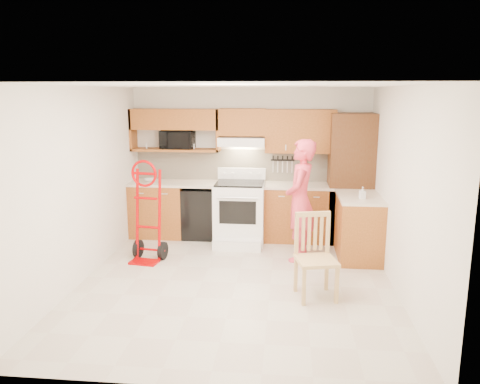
# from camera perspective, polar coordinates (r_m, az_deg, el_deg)

# --- Properties ---
(floor) EXTENTS (4.00, 4.50, 0.02)m
(floor) POSITION_cam_1_polar(r_m,az_deg,el_deg) (6.26, -0.47, -10.95)
(floor) COLOR beige
(floor) RESTS_ON ground
(ceiling) EXTENTS (4.00, 4.50, 0.02)m
(ceiling) POSITION_cam_1_polar(r_m,az_deg,el_deg) (5.77, -0.51, 12.78)
(ceiling) COLOR white
(ceiling) RESTS_ON ground
(wall_back) EXTENTS (4.00, 0.02, 2.50)m
(wall_back) POSITION_cam_1_polar(r_m,az_deg,el_deg) (8.10, 1.25, 3.60)
(wall_back) COLOR silver
(wall_back) RESTS_ON ground
(wall_front) EXTENTS (4.00, 0.02, 2.50)m
(wall_front) POSITION_cam_1_polar(r_m,az_deg,el_deg) (3.72, -4.29, -6.51)
(wall_front) COLOR silver
(wall_front) RESTS_ON ground
(wall_left) EXTENTS (0.02, 4.50, 2.50)m
(wall_left) POSITION_cam_1_polar(r_m,az_deg,el_deg) (6.42, -18.62, 0.76)
(wall_left) COLOR silver
(wall_left) RESTS_ON ground
(wall_right) EXTENTS (0.02, 4.50, 2.50)m
(wall_right) POSITION_cam_1_polar(r_m,az_deg,el_deg) (6.01, 18.92, 0.02)
(wall_right) COLOR silver
(wall_right) RESTS_ON ground
(backsplash) EXTENTS (3.92, 0.03, 0.55)m
(backsplash) POSITION_cam_1_polar(r_m,az_deg,el_deg) (8.09, 1.23, 3.23)
(backsplash) COLOR beige
(backsplash) RESTS_ON wall_back
(lower_cab_left) EXTENTS (0.90, 0.60, 0.90)m
(lower_cab_left) POSITION_cam_1_polar(r_m,az_deg,el_deg) (8.23, -9.78, -2.12)
(lower_cab_left) COLOR #A35622
(lower_cab_left) RESTS_ON ground
(dishwasher) EXTENTS (0.60, 0.60, 0.85)m
(dishwasher) POSITION_cam_1_polar(r_m,az_deg,el_deg) (8.07, -4.63, -2.45)
(dishwasher) COLOR black
(dishwasher) RESTS_ON ground
(lower_cab_right) EXTENTS (1.14, 0.60, 0.90)m
(lower_cab_right) POSITION_cam_1_polar(r_m,az_deg,el_deg) (7.94, 7.04, -2.56)
(lower_cab_right) COLOR #A35622
(lower_cab_right) RESTS_ON ground
(countertop_left) EXTENTS (1.50, 0.63, 0.04)m
(countertop_left) POSITION_cam_1_polar(r_m,az_deg,el_deg) (8.05, -7.84, 1.06)
(countertop_left) COLOR beige
(countertop_left) RESTS_ON lower_cab_left
(countertop_right) EXTENTS (1.14, 0.63, 0.04)m
(countertop_right) POSITION_cam_1_polar(r_m,az_deg,el_deg) (7.83, 7.12, 0.77)
(countertop_right) COLOR beige
(countertop_right) RESTS_ON lower_cab_right
(cab_return_right) EXTENTS (0.60, 1.00, 0.90)m
(cab_return_right) POSITION_cam_1_polar(r_m,az_deg,el_deg) (7.24, 14.08, -4.25)
(cab_return_right) COLOR #A35622
(cab_return_right) RESTS_ON ground
(countertop_return) EXTENTS (0.63, 1.00, 0.04)m
(countertop_return) POSITION_cam_1_polar(r_m,az_deg,el_deg) (7.13, 14.27, -0.62)
(countertop_return) COLOR beige
(countertop_return) RESTS_ON cab_return_right
(pantry_tall) EXTENTS (0.70, 0.60, 2.10)m
(pantry_tall) POSITION_cam_1_polar(r_m,az_deg,el_deg) (7.87, 13.12, 1.57)
(pantry_tall) COLOR #4C2F18
(pantry_tall) RESTS_ON ground
(upper_cab_left) EXTENTS (1.50, 0.33, 0.34)m
(upper_cab_left) POSITION_cam_1_polar(r_m,az_deg,el_deg) (8.05, -7.83, 8.67)
(upper_cab_left) COLOR #A35622
(upper_cab_left) RESTS_ON wall_back
(upper_shelf_mw) EXTENTS (1.50, 0.33, 0.04)m
(upper_shelf_mw) POSITION_cam_1_polar(r_m,az_deg,el_deg) (8.10, -7.73, 5.06)
(upper_shelf_mw) COLOR #A35622
(upper_shelf_mw) RESTS_ON wall_back
(upper_cab_center) EXTENTS (0.76, 0.33, 0.44)m
(upper_cab_center) POSITION_cam_1_polar(r_m,az_deg,el_deg) (7.87, 0.29, 8.41)
(upper_cab_center) COLOR #A35622
(upper_cab_center) RESTS_ON wall_back
(upper_cab_right) EXTENTS (1.14, 0.33, 0.70)m
(upper_cab_right) POSITION_cam_1_polar(r_m,az_deg,el_deg) (7.85, 7.27, 7.28)
(upper_cab_right) COLOR #A35622
(upper_cab_right) RESTS_ON wall_back
(range_hood) EXTENTS (0.76, 0.46, 0.14)m
(range_hood) POSITION_cam_1_polar(r_m,az_deg,el_deg) (7.83, 0.24, 6.12)
(range_hood) COLOR white
(range_hood) RESTS_ON wall_back
(knife_strip) EXTENTS (0.40, 0.05, 0.29)m
(knife_strip) POSITION_cam_1_polar(r_m,az_deg,el_deg) (8.03, 5.14, 3.41)
(knife_strip) COLOR black
(knife_strip) RESTS_ON backsplash
(microwave) EXTENTS (0.56, 0.38, 0.31)m
(microwave) POSITION_cam_1_polar(r_m,az_deg,el_deg) (8.07, -7.52, 6.28)
(microwave) COLOR black
(microwave) RESTS_ON upper_shelf_mw
(range) EXTENTS (0.80, 1.05, 1.18)m
(range) POSITION_cam_1_polar(r_m,az_deg,el_deg) (7.67, -0.08, -1.89)
(range) COLOR white
(range) RESTS_ON ground
(person) EXTENTS (0.53, 0.71, 1.78)m
(person) POSITION_cam_1_polar(r_m,az_deg,el_deg) (6.91, 7.26, -1.02)
(person) COLOR #DF3A4C
(person) RESTS_ON ground
(hand_truck) EXTENTS (0.59, 0.56, 1.34)m
(hand_truck) POSITION_cam_1_polar(r_m,az_deg,el_deg) (6.96, -11.27, -2.90)
(hand_truck) COLOR #B60002
(hand_truck) RESTS_ON ground
(dining_chair) EXTENTS (0.55, 0.58, 1.01)m
(dining_chair) POSITION_cam_1_polar(r_m,az_deg,el_deg) (5.74, 9.18, -7.77)
(dining_chair) COLOR tan
(dining_chair) RESTS_ON ground
(soap_bottle) EXTENTS (0.09, 0.09, 0.17)m
(soap_bottle) POSITION_cam_1_polar(r_m,az_deg,el_deg) (6.94, 14.52, -0.09)
(soap_bottle) COLOR white
(soap_bottle) RESTS_ON countertop_return
(bowl) EXTENTS (0.27, 0.27, 0.05)m
(bowl) POSITION_cam_1_polar(r_m,az_deg,el_deg) (8.15, -10.75, 1.41)
(bowl) COLOR white
(bowl) RESTS_ON countertop_left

